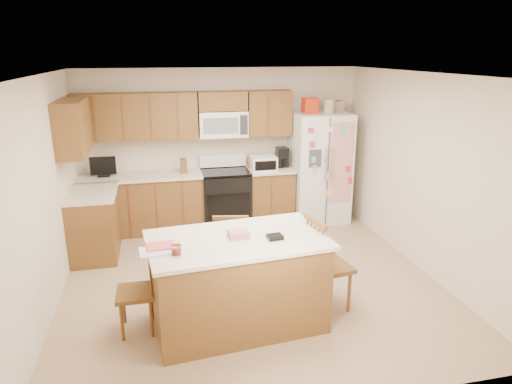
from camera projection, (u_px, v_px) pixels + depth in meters
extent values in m
plane|color=#9F7D5A|center=(250.00, 279.00, 5.74)|extent=(4.50, 4.50, 0.00)
cube|color=beige|center=(222.00, 146.00, 7.47)|extent=(4.50, 0.10, 2.50)
cube|color=beige|center=(313.00, 269.00, 3.27)|extent=(4.50, 0.10, 2.50)
cube|color=beige|center=(45.00, 196.00, 4.90)|extent=(0.10, 4.50, 2.50)
cube|color=beige|center=(421.00, 173.00, 5.83)|extent=(0.10, 4.50, 2.50)
cube|color=white|center=(249.00, 74.00, 5.00)|extent=(4.50, 4.50, 0.04)
cube|color=brown|center=(143.00, 204.00, 7.15)|extent=(1.87, 0.60, 0.88)
cube|color=brown|center=(269.00, 196.00, 7.58)|extent=(0.72, 0.60, 0.88)
cube|color=brown|center=(95.00, 225.00, 6.30)|extent=(0.60, 0.95, 0.88)
cube|color=beige|center=(140.00, 176.00, 7.01)|extent=(1.87, 0.64, 0.04)
cube|color=beige|center=(270.00, 169.00, 7.43)|extent=(0.72, 0.64, 0.04)
cube|color=beige|center=(92.00, 193.00, 6.16)|extent=(0.64, 0.95, 0.04)
cube|color=brown|center=(135.00, 116.00, 6.87)|extent=(1.85, 0.33, 0.70)
cube|color=brown|center=(269.00, 113.00, 7.30)|extent=(0.70, 0.33, 0.70)
cube|color=brown|center=(222.00, 101.00, 7.09)|extent=(0.76, 0.33, 0.29)
cube|color=brown|center=(72.00, 128.00, 5.87)|extent=(0.33, 0.95, 0.70)
cube|color=brown|center=(94.00, 119.00, 6.60)|extent=(0.02, 0.01, 0.66)
cube|color=brown|center=(102.00, 214.00, 6.75)|extent=(0.02, 0.01, 0.84)
cube|color=brown|center=(123.00, 118.00, 6.68)|extent=(0.02, 0.01, 0.66)
cube|color=brown|center=(130.00, 212.00, 6.83)|extent=(0.02, 0.01, 0.84)
cube|color=brown|center=(151.00, 118.00, 6.76)|extent=(0.02, 0.01, 0.66)
cube|color=brown|center=(157.00, 210.00, 6.91)|extent=(0.02, 0.01, 0.84)
cube|color=brown|center=(178.00, 117.00, 6.85)|extent=(0.01, 0.01, 0.66)
cube|color=brown|center=(183.00, 208.00, 7.00)|extent=(0.01, 0.01, 0.84)
cube|color=brown|center=(268.00, 114.00, 7.13)|extent=(0.01, 0.01, 0.66)
cube|color=brown|center=(272.00, 202.00, 7.28)|extent=(0.01, 0.01, 0.84)
cube|color=white|center=(223.00, 124.00, 7.17)|extent=(0.76, 0.38, 0.40)
cube|color=slate|center=(221.00, 126.00, 6.98)|extent=(0.54, 0.01, 0.24)
cube|color=#262626|center=(244.00, 125.00, 7.05)|extent=(0.12, 0.01, 0.30)
cube|color=brown|center=(184.00, 166.00, 7.12)|extent=(0.10, 0.14, 0.22)
cube|color=black|center=(104.00, 176.00, 6.92)|extent=(0.18, 0.12, 0.02)
cube|color=black|center=(103.00, 166.00, 6.87)|extent=(0.38, 0.03, 0.28)
cube|color=#D65335|center=(259.00, 162.00, 7.45)|extent=(0.35, 0.22, 0.18)
cube|color=white|center=(264.00, 164.00, 7.23)|extent=(0.40, 0.28, 0.23)
cube|color=black|center=(266.00, 166.00, 7.10)|extent=(0.34, 0.01, 0.15)
cube|color=black|center=(282.00, 157.00, 7.48)|extent=(0.18, 0.22, 0.32)
cylinder|color=black|center=(283.00, 162.00, 7.44)|extent=(0.12, 0.12, 0.12)
cube|color=black|center=(226.00, 199.00, 7.41)|extent=(0.76, 0.64, 0.88)
cube|color=black|center=(229.00, 207.00, 7.11)|extent=(0.68, 0.01, 0.42)
cube|color=black|center=(225.00, 172.00, 7.27)|extent=(0.76, 0.64, 0.03)
cube|color=white|center=(222.00, 160.00, 7.47)|extent=(0.76, 0.10, 0.20)
cube|color=white|center=(319.00, 167.00, 7.54)|extent=(0.90, 0.75, 1.80)
cube|color=#4C4C4C|center=(328.00, 173.00, 7.19)|extent=(0.02, 0.01, 1.75)
cube|color=silver|center=(326.00, 165.00, 7.11)|extent=(0.02, 0.03, 0.55)
cube|color=silver|center=(332.00, 164.00, 7.13)|extent=(0.02, 0.03, 0.55)
cube|color=#3F3F44|center=(315.00, 158.00, 7.07)|extent=(0.20, 0.01, 0.28)
cube|color=#D84C59|center=(340.00, 163.00, 7.18)|extent=(0.42, 0.01, 1.30)
cube|color=red|center=(310.00, 106.00, 7.20)|extent=(0.22, 0.22, 0.24)
cylinder|color=tan|center=(329.00, 106.00, 7.22)|extent=(0.18, 0.18, 0.22)
cube|color=gray|center=(337.00, 106.00, 7.38)|extent=(0.18, 0.20, 0.18)
cube|color=brown|center=(238.00, 283.00, 4.68)|extent=(1.77, 1.11, 0.93)
cube|color=beige|center=(237.00, 240.00, 4.53)|extent=(1.85, 1.19, 0.04)
cylinder|color=red|center=(176.00, 251.00, 4.16)|extent=(0.08, 0.08, 0.06)
cylinder|color=white|center=(176.00, 250.00, 4.15)|extent=(0.09, 0.09, 0.09)
cube|color=#D78882|center=(238.00, 234.00, 4.55)|extent=(0.21, 0.17, 0.07)
cube|color=black|center=(275.00, 237.00, 4.51)|extent=(0.16, 0.13, 0.04)
cube|color=white|center=(156.00, 251.00, 4.22)|extent=(0.32, 0.27, 0.01)
cube|color=#D84C4C|center=(160.00, 246.00, 4.29)|extent=(0.28, 0.22, 0.01)
cylinder|color=white|center=(209.00, 251.00, 4.22)|extent=(0.13, 0.06, 0.01)
cube|color=brown|center=(135.00, 293.00, 4.57)|extent=(0.38, 0.40, 0.04)
cylinder|color=brown|center=(124.00, 305.00, 4.76)|extent=(0.03, 0.03, 0.40)
cylinder|color=brown|center=(122.00, 322.00, 4.46)|extent=(0.03, 0.03, 0.40)
cylinder|color=brown|center=(151.00, 302.00, 4.82)|extent=(0.03, 0.03, 0.40)
cylinder|color=brown|center=(151.00, 319.00, 4.52)|extent=(0.03, 0.03, 0.40)
cylinder|color=brown|center=(150.00, 263.00, 4.67)|extent=(0.02, 0.02, 0.45)
cylinder|color=brown|center=(150.00, 266.00, 4.60)|extent=(0.02, 0.02, 0.45)
cylinder|color=brown|center=(150.00, 269.00, 4.54)|extent=(0.02, 0.02, 0.45)
cylinder|color=brown|center=(150.00, 272.00, 4.47)|extent=(0.02, 0.02, 0.45)
cylinder|color=brown|center=(150.00, 275.00, 4.40)|extent=(0.02, 0.02, 0.45)
cube|color=brown|center=(149.00, 248.00, 4.47)|extent=(0.04, 0.38, 0.05)
cube|color=brown|center=(232.00, 253.00, 5.41)|extent=(0.49, 0.47, 0.05)
cylinder|color=brown|center=(246.00, 265.00, 5.63)|extent=(0.04, 0.04, 0.43)
cylinder|color=brown|center=(218.00, 265.00, 5.62)|extent=(0.04, 0.04, 0.43)
cylinder|color=brown|center=(246.00, 276.00, 5.34)|extent=(0.04, 0.04, 0.43)
cylinder|color=brown|center=(217.00, 277.00, 5.33)|extent=(0.04, 0.04, 0.43)
cylinder|color=brown|center=(244.00, 238.00, 5.17)|extent=(0.02, 0.02, 0.48)
cylinder|color=brown|center=(238.00, 238.00, 5.17)|extent=(0.02, 0.02, 0.48)
cylinder|color=brown|center=(231.00, 238.00, 5.17)|extent=(0.02, 0.02, 0.48)
cylinder|color=brown|center=(224.00, 238.00, 5.17)|extent=(0.02, 0.02, 0.48)
cylinder|color=brown|center=(218.00, 238.00, 5.16)|extent=(0.02, 0.02, 0.48)
cube|color=brown|center=(231.00, 218.00, 5.10)|extent=(0.40, 0.11, 0.05)
cube|color=brown|center=(328.00, 266.00, 4.98)|extent=(0.51, 0.53, 0.05)
cylinder|color=brown|center=(349.00, 292.00, 4.95)|extent=(0.04, 0.04, 0.47)
cylinder|color=brown|center=(331.00, 277.00, 5.28)|extent=(0.04, 0.04, 0.47)
cylinder|color=brown|center=(323.00, 298.00, 4.83)|extent=(0.04, 0.04, 0.47)
cylinder|color=brown|center=(306.00, 282.00, 5.16)|extent=(0.04, 0.04, 0.47)
cylinder|color=brown|center=(322.00, 251.00, 4.69)|extent=(0.02, 0.02, 0.53)
cylinder|color=brown|center=(318.00, 248.00, 4.76)|extent=(0.02, 0.02, 0.53)
cylinder|color=brown|center=(314.00, 245.00, 4.83)|extent=(0.02, 0.02, 0.53)
cylinder|color=brown|center=(311.00, 242.00, 4.90)|extent=(0.02, 0.02, 0.53)
cylinder|color=brown|center=(307.00, 239.00, 4.98)|extent=(0.02, 0.02, 0.53)
cube|color=brown|center=(315.00, 222.00, 4.75)|extent=(0.12, 0.44, 0.05)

